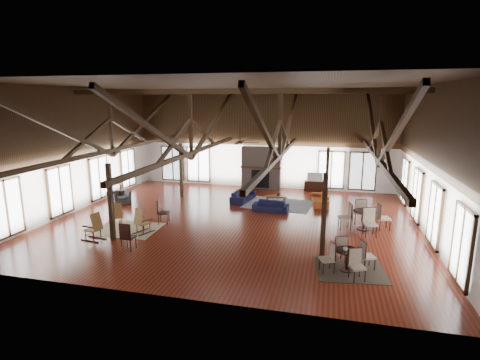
% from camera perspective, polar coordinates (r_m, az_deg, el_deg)
% --- Properties ---
extents(floor, '(16.00, 16.00, 0.00)m').
position_cam_1_polar(floor, '(17.17, -0.86, -6.19)').
color(floor, maroon).
rests_on(floor, ground).
extents(ceiling, '(16.00, 14.00, 0.02)m').
position_cam_1_polar(ceiling, '(16.33, -0.92, 14.24)').
color(ceiling, black).
rests_on(ceiling, wall_back).
extents(wall_back, '(16.00, 0.02, 6.00)m').
position_cam_1_polar(wall_back, '(23.28, 3.47, 6.16)').
color(wall_back, white).
rests_on(wall_back, floor).
extents(wall_front, '(16.00, 0.02, 6.00)m').
position_cam_1_polar(wall_front, '(9.99, -11.05, -1.89)').
color(wall_front, white).
rests_on(wall_front, floor).
extents(wall_left, '(0.02, 14.00, 6.00)m').
position_cam_1_polar(wall_left, '(20.04, -23.68, 4.23)').
color(wall_left, white).
rests_on(wall_left, floor).
extents(wall_right, '(0.02, 14.00, 6.00)m').
position_cam_1_polar(wall_right, '(16.43, 27.25, 2.40)').
color(wall_right, white).
rests_on(wall_right, floor).
extents(roof_truss, '(15.60, 14.07, 3.14)m').
position_cam_1_polar(roof_truss, '(16.37, -0.90, 7.33)').
color(roof_truss, black).
rests_on(roof_truss, wall_back).
extents(post_grid, '(8.16, 7.16, 3.05)m').
position_cam_1_polar(post_grid, '(16.76, -0.87, -1.23)').
color(post_grid, black).
rests_on(post_grid, floor).
extents(fireplace, '(2.50, 0.69, 2.60)m').
position_cam_1_polar(fireplace, '(23.19, 3.28, 1.87)').
color(fireplace, '#736157').
rests_on(fireplace, floor).
extents(ceiling_fan, '(1.60, 1.60, 0.75)m').
position_cam_1_polar(ceiling_fan, '(15.31, -0.02, 5.90)').
color(ceiling_fan, black).
rests_on(ceiling_fan, roof_truss).
extents(sofa_navy_front, '(1.78, 0.77, 0.51)m').
position_cam_1_polar(sofa_navy_front, '(18.57, 4.68, -4.00)').
color(sofa_navy_front, '#131535').
rests_on(sofa_navy_front, floor).
extents(sofa_navy_left, '(2.05, 1.08, 0.57)m').
position_cam_1_polar(sofa_navy_left, '(20.38, 0.48, -2.42)').
color(sofa_navy_left, black).
rests_on(sofa_navy_left, floor).
extents(sofa_orange, '(2.05, 0.98, 0.58)m').
position_cam_1_polar(sofa_orange, '(20.15, 12.10, -2.85)').
color(sofa_orange, '#9B471E').
rests_on(sofa_orange, floor).
extents(coffee_table, '(1.20, 0.83, 0.42)m').
position_cam_1_polar(coffee_table, '(19.91, 5.50, -2.60)').
color(coffee_table, brown).
rests_on(coffee_table, floor).
extents(vase, '(0.21, 0.21, 0.20)m').
position_cam_1_polar(vase, '(19.95, 5.87, -2.12)').
color(vase, '#B2B2B2').
rests_on(vase, coffee_table).
extents(armchair, '(1.30, 1.25, 0.65)m').
position_cam_1_polar(armchair, '(20.82, -17.96, -2.59)').
color(armchair, '#2C2C2F').
rests_on(armchair, floor).
extents(side_table_lamp, '(0.48, 0.48, 1.24)m').
position_cam_1_polar(side_table_lamp, '(21.31, -17.68, -1.86)').
color(side_table_lamp, black).
rests_on(side_table_lamp, floor).
extents(rocking_chair_a, '(0.87, 0.88, 1.04)m').
position_cam_1_polar(rocking_chair_a, '(17.13, -18.33, -5.15)').
color(rocking_chair_a, olive).
rests_on(rocking_chair_a, floor).
extents(rocking_chair_b, '(0.73, 0.94, 1.08)m').
position_cam_1_polar(rocking_chair_b, '(15.93, -14.84, -6.16)').
color(rocking_chair_b, olive).
rests_on(rocking_chair_b, floor).
extents(rocking_chair_c, '(0.93, 0.58, 1.12)m').
position_cam_1_polar(rocking_chair_c, '(15.74, -21.27, -6.73)').
color(rocking_chair_c, olive).
rests_on(rocking_chair_c, floor).
extents(side_chair_a, '(0.56, 0.56, 1.11)m').
position_cam_1_polar(side_chair_a, '(16.95, -11.93, -4.43)').
color(side_chair_a, black).
rests_on(side_chair_a, floor).
extents(side_chair_b, '(0.46, 0.46, 1.06)m').
position_cam_1_polar(side_chair_b, '(14.26, -16.89, -7.97)').
color(side_chair_b, black).
rests_on(side_chair_b, floor).
extents(cafe_table_near, '(1.85, 1.85, 0.96)m').
position_cam_1_polar(cafe_table_near, '(12.69, 16.06, -11.11)').
color(cafe_table_near, black).
rests_on(cafe_table_near, floor).
extents(cafe_table_far, '(2.21, 2.21, 1.13)m').
position_cam_1_polar(cafe_table_far, '(16.73, 18.42, -5.30)').
color(cafe_table_far, black).
rests_on(cafe_table_far, floor).
extents(cup_near, '(0.18, 0.18, 0.11)m').
position_cam_1_polar(cup_near, '(12.54, 15.74, -10.08)').
color(cup_near, '#B2B2B2').
rests_on(cup_near, cafe_table_near).
extents(cup_far, '(0.16, 0.16, 0.11)m').
position_cam_1_polar(cup_far, '(16.65, 18.74, -4.32)').
color(cup_far, '#B2B2B2').
rests_on(cup_far, cafe_table_far).
extents(tv_console, '(1.21, 0.45, 0.60)m').
position_cam_1_polar(tv_console, '(23.11, 11.28, -0.88)').
color(tv_console, black).
rests_on(tv_console, floor).
extents(television, '(0.93, 0.19, 0.53)m').
position_cam_1_polar(television, '(23.00, 11.35, 0.50)').
color(television, '#B2B2B2').
rests_on(television, tv_console).
extents(rug_tan, '(2.73, 2.18, 0.01)m').
position_cam_1_polar(rug_tan, '(16.78, -16.85, -7.15)').
color(rug_tan, tan).
rests_on(rug_tan, floor).
extents(rug_navy, '(3.66, 2.90, 0.01)m').
position_cam_1_polar(rug_navy, '(19.89, 5.87, -3.68)').
color(rug_navy, '#161B3F').
rests_on(rug_navy, floor).
extents(rug_dark, '(2.37, 2.20, 0.01)m').
position_cam_1_polar(rug_dark, '(12.95, 16.40, -12.93)').
color(rug_dark, black).
rests_on(rug_dark, floor).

